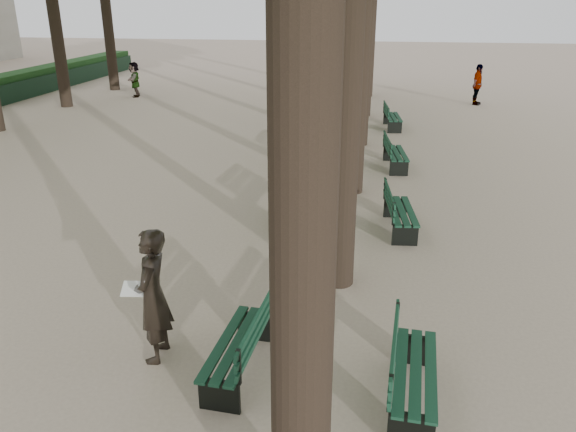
# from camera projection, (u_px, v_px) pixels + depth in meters

# --- Properties ---
(ground) EXTENTS (120.00, 120.00, 0.00)m
(ground) POSITION_uv_depth(u_px,v_px,m) (208.00, 380.00, 7.38)
(ground) COLOR tan
(ground) RESTS_ON ground
(bench_left_0) EXTENTS (0.69, 1.84, 0.92)m
(bench_left_0) POSITION_uv_depth(u_px,v_px,m) (239.00, 355.00, 7.46)
(bench_left_0) COLOR black
(bench_left_0) RESTS_ON ground
(bench_left_1) EXTENTS (0.71, 1.84, 0.92)m
(bench_left_1) POSITION_uv_depth(u_px,v_px,m) (297.00, 208.00, 12.61)
(bench_left_1) COLOR black
(bench_left_1) RESTS_ON ground
(bench_left_2) EXTENTS (0.59, 1.80, 0.92)m
(bench_left_2) POSITION_uv_depth(u_px,v_px,m) (319.00, 154.00, 16.90)
(bench_left_2) COLOR black
(bench_left_2) RESTS_ON ground
(bench_left_3) EXTENTS (0.68, 1.83, 0.92)m
(bench_left_3) POSITION_uv_depth(u_px,v_px,m) (332.00, 123.00, 21.10)
(bench_left_3) COLOR black
(bench_left_3) RESTS_ON ground
(bench_right_0) EXTENTS (0.69, 1.84, 0.92)m
(bench_right_0) POSITION_uv_depth(u_px,v_px,m) (413.00, 383.00, 6.92)
(bench_right_0) COLOR black
(bench_right_0) RESTS_ON ground
(bench_right_1) EXTENTS (0.76, 1.85, 0.92)m
(bench_right_1) POSITION_uv_depth(u_px,v_px,m) (400.00, 219.00, 12.01)
(bench_right_1) COLOR black
(bench_right_1) RESTS_ON ground
(bench_right_2) EXTENTS (0.77, 1.85, 0.92)m
(bench_right_2) POSITION_uv_depth(u_px,v_px,m) (395.00, 159.00, 16.40)
(bench_right_2) COLOR black
(bench_right_2) RESTS_ON ground
(bench_right_3) EXTENTS (0.74, 1.85, 0.92)m
(bench_right_3) POSITION_uv_depth(u_px,v_px,m) (392.00, 121.00, 21.30)
(bench_right_3) COLOR black
(bench_right_3) RESTS_ON ground
(man_with_map) EXTENTS (0.65, 0.79, 1.92)m
(man_with_map) POSITION_uv_depth(u_px,v_px,m) (153.00, 296.00, 7.53)
(man_with_map) COLOR black
(man_with_map) RESTS_ON ground
(pedestrian_d) EXTENTS (0.97, 0.56, 1.86)m
(pedestrian_d) POSITION_uv_depth(u_px,v_px,m) (355.00, 73.00, 29.62)
(pedestrian_d) COLOR #262628
(pedestrian_d) RESTS_ON ground
(pedestrian_e) EXTENTS (0.79, 1.61, 1.70)m
(pedestrian_e) POSITION_uv_depth(u_px,v_px,m) (135.00, 79.00, 27.85)
(pedestrian_e) COLOR #262628
(pedestrian_e) RESTS_ON ground
(pedestrian_c) EXTENTS (0.77, 1.13, 1.84)m
(pedestrian_c) POSITION_uv_depth(u_px,v_px,m) (477.00, 85.00, 25.75)
(pedestrian_c) COLOR #262628
(pedestrian_c) RESTS_ON ground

